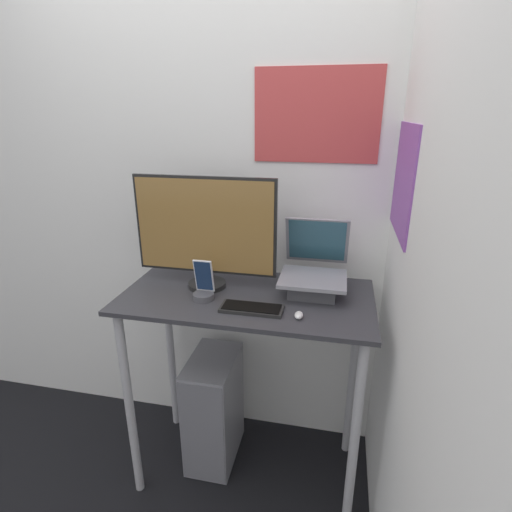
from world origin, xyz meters
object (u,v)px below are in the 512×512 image
Objects in this scene: laptop at (314,275)px; mouse at (299,315)px; keyboard at (252,308)px; cell_phone at (204,289)px; monitor at (205,233)px; computer_tower at (214,409)px.

laptop reaches higher than mouse.
cell_phone reaches higher than keyboard.
monitor reaches higher than laptop.
mouse is 0.85m from computer_tower.
computer_tower is at bearing 47.55° from monitor.
mouse is (-0.03, -0.25, -0.06)m from laptop.
computer_tower is (-0.47, -0.04, -0.76)m from laptop.
cell_phone reaches higher than mouse.
monitor is 1.06× the size of computer_tower.
laptop is 1.89× the size of cell_phone.
keyboard is at bearing 172.95° from mouse.
laptop is 0.48m from cell_phone.
keyboard is (0.25, -0.18, -0.24)m from monitor.
laptop is at bearing 82.47° from mouse.
laptop is 1.31× the size of keyboard.
monitor reaches higher than keyboard.
mouse is at bearing -97.53° from laptop.
mouse is 0.30× the size of cell_phone.
laptop is 0.90m from computer_tower.
monitor is 0.94m from computer_tower.
cell_phone is 0.30× the size of computer_tower.
cell_phone is at bearing -158.93° from laptop.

